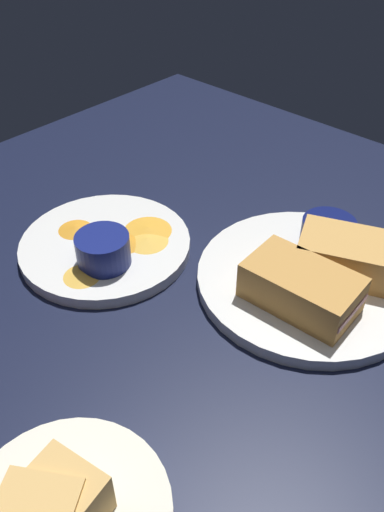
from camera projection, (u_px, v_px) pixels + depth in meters
ground_plane at (190, 313)px, 65.28cm from camera, size 110.00×110.00×3.00cm
plate_sandwich_main at (307, 279)px, 66.76cm from camera, size 27.97×27.97×1.60cm
sandwich_half_near at (301, 287)px, 60.91cm from camera, size 13.62×8.29×4.80cm
sandwich_half_far at (352, 256)px, 65.33cm from camera, size 14.94×12.10×4.80cm
ramekin_dark_sauce at (328, 234)px, 68.97cm from camera, size 7.06×7.06×4.36cm
spoon_by_dark_ramekin at (299, 264)px, 67.24cm from camera, size 2.41×9.93×0.80cm
plate_chips_companion at (105, 246)px, 72.15cm from camera, size 23.30×23.30×1.60cm
ramekin_light_gravy at (103, 249)px, 66.74cm from camera, size 6.96×6.96×4.15cm
spoon_by_gravy_ramekin at (107, 262)px, 67.66cm from camera, size 8.79×7.09×0.80cm
plantain_chip_scatter at (123, 239)px, 71.41cm from camera, size 16.35×19.75×0.60cm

